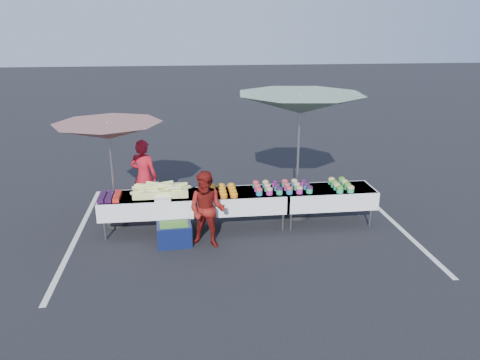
{
  "coord_description": "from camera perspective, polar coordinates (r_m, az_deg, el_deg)",
  "views": [
    {
      "loc": [
        -1.05,
        -8.65,
        3.9
      ],
      "look_at": [
        0.0,
        0.0,
        1.0
      ],
      "focal_mm": 35.0,
      "sensor_mm": 36.0,
      "label": 1
    }
  ],
  "objects": [
    {
      "name": "customer",
      "position": [
        8.48,
        -4.05,
        -3.66
      ],
      "size": [
        0.84,
        0.75,
        1.44
      ],
      "primitive_type": "imported",
      "rotation": [
        0.0,
        0.0,
        -0.34
      ],
      "color": "maroon",
      "rests_on": "ground"
    },
    {
      "name": "stripe_right",
      "position": [
        10.4,
        17.84,
        -4.55
      ],
      "size": [
        0.1,
        5.0,
        0.0
      ],
      "primitive_type": "cube",
      "color": "silver",
      "rests_on": "ground"
    },
    {
      "name": "vendor",
      "position": [
        10.24,
        -11.63,
        0.44
      ],
      "size": [
        0.69,
        0.58,
        1.62
      ],
      "primitive_type": "imported",
      "rotation": [
        0.0,
        0.0,
        2.76
      ],
      "color": "#AC1322",
      "rests_on": "ground"
    },
    {
      "name": "stripe_left",
      "position": [
        9.73,
        -19.18,
        -6.31
      ],
      "size": [
        0.1,
        5.0,
        0.0
      ],
      "primitive_type": "cube",
      "color": "silver",
      "rests_on": "ground"
    },
    {
      "name": "corn_pile",
      "position": [
        9.24,
        -9.61,
        -1.22
      ],
      "size": [
        1.16,
        0.57,
        0.26
      ],
      "color": "#D0D46D",
      "rests_on": "table_left"
    },
    {
      "name": "ground",
      "position": [
        9.55,
        0.0,
        -5.7
      ],
      "size": [
        80.0,
        80.0,
        0.0
      ],
      "primitive_type": "plane",
      "color": "black"
    },
    {
      "name": "umbrella_left",
      "position": [
        9.37,
        -15.74,
        5.68
      ],
      "size": [
        2.18,
        2.18,
        2.15
      ],
      "rotation": [
        0.0,
        0.0,
        0.04
      ],
      "color": "black",
      "rests_on": "ground"
    },
    {
      "name": "table_center",
      "position": [
        9.33,
        0.0,
        -2.43
      ],
      "size": [
        1.86,
        0.81,
        0.75
      ],
      "color": "white",
      "rests_on": "ground"
    },
    {
      "name": "table_left",
      "position": [
        9.3,
        -11.1,
        -2.86
      ],
      "size": [
        1.86,
        0.81,
        0.75
      ],
      "color": "white",
      "rests_on": "ground"
    },
    {
      "name": "berry_punnets",
      "position": [
        9.25,
        -15.58,
        -1.94
      ],
      "size": [
        0.4,
        0.54,
        0.08
      ],
      "color": "black",
      "rests_on": "table_left"
    },
    {
      "name": "carrot_bowls",
      "position": [
        9.21,
        -2.16,
        -1.28
      ],
      "size": [
        0.55,
        0.69,
        0.11
      ],
      "color": "#C66216",
      "rests_on": "table_center"
    },
    {
      "name": "bean_baskets",
      "position": [
        9.69,
        12.19,
        -0.55
      ],
      "size": [
        0.36,
        0.68,
        0.15
      ],
      "color": "#269A61",
      "rests_on": "table_right"
    },
    {
      "name": "plastic_bags",
      "position": [
        8.93,
        -9.37,
        -2.34
      ],
      "size": [
        0.3,
        0.25,
        0.05
      ],
      "primitive_type": "cube",
      "color": "white",
      "rests_on": "table_left"
    },
    {
      "name": "storage_bin",
      "position": [
        8.81,
        -8.0,
        -6.51
      ],
      "size": [
        0.66,
        0.5,
        0.41
      ],
      "rotation": [
        0.0,
        0.0,
        0.06
      ],
      "color": "#0C143E",
      "rests_on": "ground"
    },
    {
      "name": "potato_cups",
      "position": [
        9.38,
        5.16,
        -0.78
      ],
      "size": [
        1.14,
        0.58,
        0.16
      ],
      "color": "#21679C",
      "rests_on": "table_right"
    },
    {
      "name": "table_right",
      "position": [
        9.7,
        10.63,
        -1.93
      ],
      "size": [
        1.86,
        0.81,
        0.75
      ],
      "color": "white",
      "rests_on": "ground"
    },
    {
      "name": "umbrella_right",
      "position": [
        9.46,
        7.35,
        9.1
      ],
      "size": [
        3.18,
        3.18,
        2.64
      ],
      "rotation": [
        0.0,
        0.0,
        0.27
      ],
      "color": "black",
      "rests_on": "ground"
    }
  ]
}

